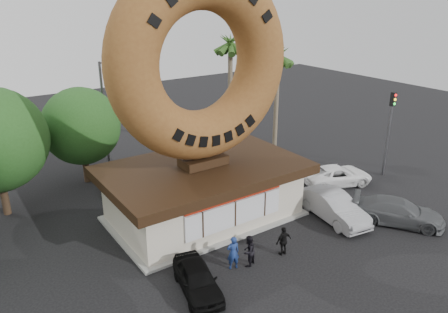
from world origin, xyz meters
The scene contains 15 objects.
ground centered at (0.00, 0.00, 0.00)m, with size 90.00×90.00×0.00m, color black.
donut_shop centered at (0.00, 5.98, 1.77)m, with size 11.20×7.20×3.80m.
giant_donut centered at (0.00, 6.00, 9.03)m, with size 10.45×10.45×2.66m, color brown.
tree_mid centered at (-4.00, 15.00, 4.02)m, with size 5.20×5.20×6.63m.
palm_near centered at (7.50, 14.00, 8.41)m, with size 2.60×2.60×9.75m.
palm_far centered at (11.00, 12.50, 7.48)m, with size 2.60×2.60×8.75m.
street_lamp centered at (-1.86, 16.00, 4.48)m, with size 2.11×0.20×8.00m.
traffic_signal centered at (14.00, 3.99, 3.87)m, with size 0.30×0.38×6.07m.
person_left centered at (-1.56, 0.90, 0.86)m, with size 0.63×0.41×1.72m, color navy.
person_center centered at (-0.81, 0.67, 0.80)m, with size 0.77×0.60×1.59m, color black.
person_right centered at (1.20, 0.42, 0.78)m, with size 0.91×0.38×1.56m, color black.
car_black centered at (-3.86, 0.39, 0.64)m, with size 1.52×3.78×1.29m, color black.
car_silver centered at (6.06, 1.53, 0.80)m, with size 1.68×4.83×1.59m, color gray.
car_grey centered at (8.74, -0.88, 0.72)m, with size 2.03×4.99×1.45m, color #5B5D60.
car_white centered at (9.98, 4.78, 0.66)m, with size 2.20×4.78×1.33m, color white.
Camera 1 is at (-11.95, -13.46, 12.50)m, focal length 35.00 mm.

